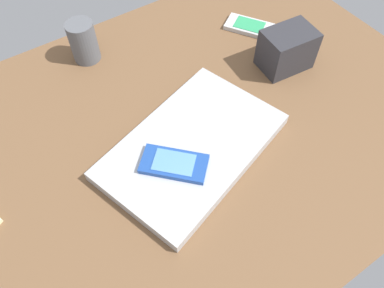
% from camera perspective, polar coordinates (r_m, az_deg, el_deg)
% --- Properties ---
extents(desk_surface, '(1.20, 0.80, 0.03)m').
position_cam_1_polar(desk_surface, '(0.77, -3.30, 0.73)').
color(desk_surface, brown).
rests_on(desk_surface, ground).
extents(laptop_closed, '(0.40, 0.31, 0.02)m').
position_cam_1_polar(laptop_closed, '(0.73, -0.00, -0.38)').
color(laptop_closed, '#B7BABC').
rests_on(laptop_closed, desk_surface).
extents(cell_phone_on_laptop, '(0.13, 0.13, 0.01)m').
position_cam_1_polar(cell_phone_on_laptop, '(0.69, -2.72, -2.99)').
color(cell_phone_on_laptop, '#1E479E').
rests_on(cell_phone_on_laptop, laptop_closed).
extents(cell_phone_on_desk, '(0.11, 0.13, 0.01)m').
position_cam_1_polar(cell_phone_on_desk, '(1.00, 8.62, 17.10)').
color(cell_phone_on_desk, silver).
rests_on(cell_phone_on_desk, desk_surface).
extents(pen_cup, '(0.06, 0.06, 0.09)m').
position_cam_1_polar(pen_cup, '(0.91, -16.05, 14.61)').
color(pen_cup, '#595B60').
rests_on(pen_cup, desk_surface).
extents(desk_organizer, '(0.12, 0.09, 0.09)m').
position_cam_1_polar(desk_organizer, '(0.89, 14.10, 13.65)').
color(desk_organizer, '#2D2D33').
rests_on(desk_organizer, desk_surface).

